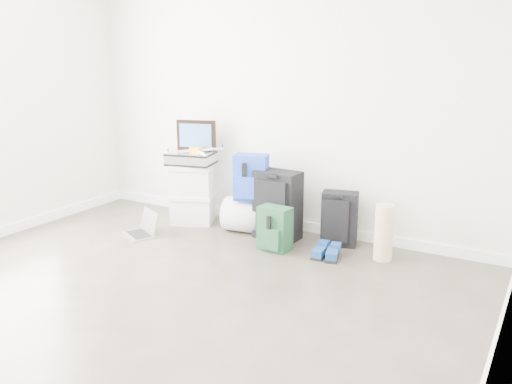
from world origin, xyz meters
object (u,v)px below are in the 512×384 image
Objects in this scene: boxes_stack at (192,193)px; briefcase at (191,158)px; laptop at (143,229)px; carry_on at (339,219)px; large_suitcase at (277,205)px; duffel_bag at (252,216)px.

boxes_stack is 0.38m from briefcase.
boxes_stack is at bearing 99.38° from laptop.
carry_on is at bearing -19.73° from boxes_stack.
boxes_stack is at bearing 0.00° from briefcase.
briefcase reaches higher than boxes_stack.
briefcase is 1.08m from large_suitcase.
large_suitcase is (0.30, -0.03, 0.16)m from duffel_bag.
large_suitcase is 1.62× the size of laptop.
duffel_bag is 1.36× the size of laptop.
briefcase is 0.90× the size of carry_on.
boxes_stack reaches higher than laptop.
boxes_stack is 1.37× the size of briefcase.
boxes_stack is 1.12× the size of duffel_bag.
carry_on is (0.59, 0.12, -0.08)m from large_suitcase.
carry_on reaches higher than laptop.
briefcase reaches higher than large_suitcase.
duffel_bag is 0.34m from large_suitcase.
duffel_bag is 0.89m from carry_on.
briefcase is 1.11× the size of laptop.
duffel_bag reaches higher than laptop.
boxes_stack is at bearing 169.73° from carry_on.
carry_on is at bearing -1.19° from duffel_bag.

